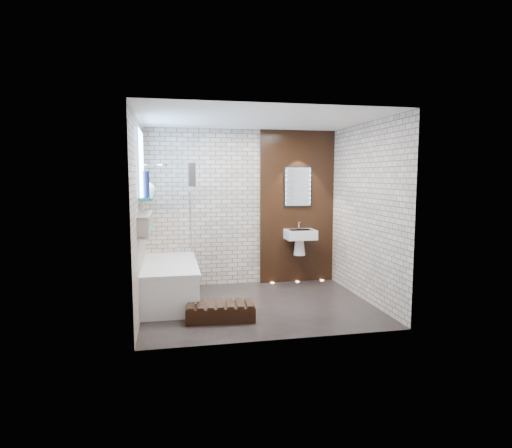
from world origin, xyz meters
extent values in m
plane|color=black|center=(0.00, 0.00, 0.00)|extent=(3.20, 3.20, 0.00)
cube|color=#A38F81|center=(0.00, 1.30, 1.30)|extent=(3.20, 0.04, 2.60)
cube|color=#A38F81|center=(0.00, -1.30, 1.30)|extent=(3.20, 0.04, 2.60)
cube|color=#A38F81|center=(-1.60, 0.00, 1.30)|extent=(0.04, 2.60, 2.60)
cube|color=#A38F81|center=(1.60, 0.00, 1.30)|extent=(0.04, 2.60, 2.60)
plane|color=white|center=(0.00, 0.00, 2.60)|extent=(3.20, 3.20, 0.00)
cube|color=black|center=(0.95, 1.27, 1.30)|extent=(1.30, 0.06, 2.60)
cube|color=#7FADE0|center=(-1.59, 0.35, 2.00)|extent=(0.03, 1.00, 0.90)
cube|color=teal|center=(-1.51, 0.35, 1.53)|extent=(0.18, 1.00, 0.04)
cube|color=teal|center=(-1.53, 0.15, 1.08)|extent=(0.14, 1.30, 0.03)
cube|color=#B2A899|center=(-1.53, 0.15, 1.32)|extent=(0.14, 1.30, 0.03)
cube|color=#B2A899|center=(-1.53, -0.48, 1.20)|extent=(0.14, 0.03, 0.26)
cube|color=#B2A899|center=(-1.53, 0.79, 1.20)|extent=(0.14, 0.03, 0.26)
cube|color=white|center=(-1.23, 0.45, 0.28)|extent=(0.75, 1.70, 0.55)
cube|color=white|center=(-1.23, 0.45, 0.57)|extent=(0.79, 1.74, 0.03)
cylinder|color=silver|center=(-1.08, 1.18, 0.64)|extent=(0.04, 0.04, 0.12)
cube|color=white|center=(-0.87, 0.89, 1.28)|extent=(0.01, 0.78, 1.40)
cube|color=black|center=(-0.87, 0.67, 1.85)|extent=(0.10, 0.26, 0.34)
cylinder|color=silver|center=(-1.30, 0.95, 2.00)|extent=(0.18, 0.18, 0.02)
cube|color=white|center=(0.95, 1.06, 0.85)|extent=(0.50, 0.36, 0.16)
cone|color=white|center=(0.95, 1.11, 0.63)|extent=(0.20, 0.20, 0.28)
cylinder|color=silver|center=(0.95, 1.16, 1.00)|extent=(0.03, 0.03, 0.14)
cube|color=black|center=(0.95, 1.24, 1.65)|extent=(0.50, 0.02, 0.70)
cube|color=silver|center=(0.95, 1.23, 1.65)|extent=(0.45, 0.01, 0.65)
cube|color=black|center=(-0.60, -0.51, 0.10)|extent=(0.90, 0.45, 0.19)
cylinder|color=maroon|center=(-1.53, 0.50, 1.18)|extent=(0.06, 0.06, 0.16)
cylinder|color=#B2581B|center=(-1.53, -0.02, 1.15)|extent=(0.05, 0.05, 0.11)
cylinder|color=maroon|center=(-1.53, -0.13, 1.17)|extent=(0.06, 0.06, 0.14)
cylinder|color=#121534|center=(-1.50, 0.05, 1.72)|extent=(0.08, 0.08, 0.34)
sphere|color=white|center=(-1.50, 0.39, 1.65)|extent=(0.20, 0.20, 0.20)
cylinder|color=#FFD899|center=(0.50, 1.20, 0.01)|extent=(0.06, 0.06, 0.01)
cylinder|color=#FFD899|center=(0.95, 1.20, 0.01)|extent=(0.06, 0.06, 0.01)
cylinder|color=#FFD899|center=(1.40, 1.20, 0.01)|extent=(0.06, 0.06, 0.01)
camera|label=1|loc=(-1.21, -5.79, 1.83)|focal=30.01mm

